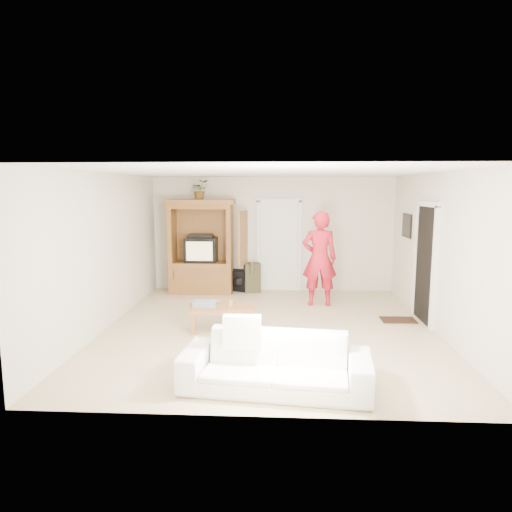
# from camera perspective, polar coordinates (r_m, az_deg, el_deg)

# --- Properties ---
(floor) EXTENTS (6.00, 6.00, 0.00)m
(floor) POSITION_cam_1_polar(r_m,az_deg,el_deg) (7.80, 1.65, -9.06)
(floor) COLOR tan
(floor) RESTS_ON ground
(ceiling) EXTENTS (6.00, 6.00, 0.00)m
(ceiling) POSITION_cam_1_polar(r_m,az_deg,el_deg) (7.44, 1.74, 10.40)
(ceiling) COLOR white
(ceiling) RESTS_ON floor
(wall_back) EXTENTS (5.50, 0.00, 5.50)m
(wall_back) POSITION_cam_1_polar(r_m,az_deg,el_deg) (10.49, 2.09, 2.74)
(wall_back) COLOR silver
(wall_back) RESTS_ON floor
(wall_front) EXTENTS (5.50, 0.00, 5.50)m
(wall_front) POSITION_cam_1_polar(r_m,az_deg,el_deg) (4.56, 0.79, -4.86)
(wall_front) COLOR silver
(wall_front) RESTS_ON floor
(wall_left) EXTENTS (0.00, 6.00, 6.00)m
(wall_left) POSITION_cam_1_polar(r_m,az_deg,el_deg) (8.06, -18.26, 0.56)
(wall_left) COLOR silver
(wall_left) RESTS_ON floor
(wall_right) EXTENTS (0.00, 6.00, 6.00)m
(wall_right) POSITION_cam_1_polar(r_m,az_deg,el_deg) (7.94, 21.97, 0.26)
(wall_right) COLOR silver
(wall_right) RESTS_ON floor
(armoire) EXTENTS (1.82, 1.14, 2.10)m
(armoire) POSITION_cam_1_polar(r_m,az_deg,el_deg) (10.35, -6.72, 0.43)
(armoire) COLOR brown
(armoire) RESTS_ON floor
(door_back) EXTENTS (0.85, 0.05, 2.04)m
(door_back) POSITION_cam_1_polar(r_m,az_deg,el_deg) (10.49, 2.90, 1.20)
(door_back) COLOR white
(door_back) RESTS_ON floor
(doorway_right) EXTENTS (0.05, 0.90, 2.04)m
(doorway_right) POSITION_cam_1_polar(r_m,az_deg,el_deg) (8.53, 20.41, -1.02)
(doorway_right) COLOR black
(doorway_right) RESTS_ON floor
(framed_picture) EXTENTS (0.03, 0.60, 0.48)m
(framed_picture) POSITION_cam_1_polar(r_m,az_deg,el_deg) (9.70, 18.35, 3.63)
(framed_picture) COLOR black
(framed_picture) RESTS_ON wall_right
(doormat) EXTENTS (0.60, 0.40, 0.02)m
(doormat) POSITION_cam_1_polar(r_m,az_deg,el_deg) (8.63, 17.35, -7.64)
(doormat) COLOR #382316
(doormat) RESTS_ON floor
(plant) EXTENTS (0.46, 0.42, 0.42)m
(plant) POSITION_cam_1_polar(r_m,az_deg,el_deg) (10.22, -7.02, 8.21)
(plant) COLOR #4C7238
(plant) RESTS_ON armoire
(man) EXTENTS (0.70, 0.46, 1.91)m
(man) POSITION_cam_1_polar(r_m,az_deg,el_deg) (9.21, 7.93, -0.32)
(man) COLOR red
(man) RESTS_ON floor
(sofa) EXTENTS (2.28, 1.10, 0.64)m
(sofa) POSITION_cam_1_polar(r_m,az_deg,el_deg) (5.49, 2.45, -13.23)
(sofa) COLOR white
(sofa) RESTS_ON floor
(coffee_table) EXTENTS (1.16, 0.76, 0.40)m
(coffee_table) POSITION_cam_1_polar(r_m,az_deg,el_deg) (7.69, -4.34, -6.65)
(coffee_table) COLOR #A26937
(coffee_table) RESTS_ON floor
(towel) EXTENTS (0.38, 0.28, 0.08)m
(towel) POSITION_cam_1_polar(r_m,az_deg,el_deg) (7.70, -6.36, -5.94)
(towel) COLOR #C4417F
(towel) RESTS_ON coffee_table
(candle) EXTENTS (0.08, 0.08, 0.10)m
(candle) POSITION_cam_1_polar(r_m,az_deg,el_deg) (7.69, -3.22, -5.85)
(candle) COLOR tan
(candle) RESTS_ON coffee_table
(backpack_black) EXTENTS (0.45, 0.37, 0.48)m
(backpack_black) POSITION_cam_1_polar(r_m,az_deg,el_deg) (10.47, -2.08, -3.14)
(backpack_black) COLOR black
(backpack_black) RESTS_ON floor
(backpack_olive) EXTENTS (0.41, 0.34, 0.67)m
(backpack_olive) POSITION_cam_1_polar(r_m,az_deg,el_deg) (10.37, -0.48, -2.70)
(backpack_olive) COLOR #47442B
(backpack_olive) RESTS_ON floor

